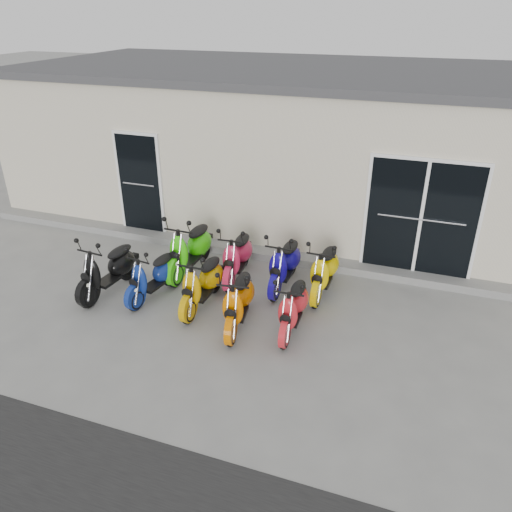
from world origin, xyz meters
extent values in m
plane|color=gray|center=(0.00, 0.00, 0.00)|extent=(80.00, 80.00, 0.00)
cube|color=beige|center=(0.00, 5.20, 1.60)|extent=(14.00, 6.00, 3.20)
cube|color=#3F3F42|center=(0.00, 5.20, 3.28)|extent=(14.20, 6.20, 0.16)
cube|color=gray|center=(0.00, 2.02, 0.07)|extent=(14.00, 0.40, 0.15)
cube|color=black|center=(-3.20, 2.17, 1.26)|extent=(1.07, 0.08, 2.22)
cube|color=black|center=(2.60, 2.17, 1.26)|extent=(2.02, 0.08, 2.22)
camera|label=1|loc=(2.57, -6.65, 4.67)|focal=35.00mm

